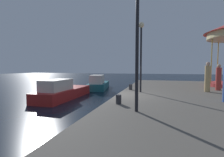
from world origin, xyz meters
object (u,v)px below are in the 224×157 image
motorboat_teal (98,84)px  bollard_center (131,87)px  bollard_south (119,99)px  motorboat_red (63,91)px  person_near_carousel (218,78)px  lamp_post_near_edge (137,28)px  person_by_the_water (208,78)px  lamp_post_mid_promenade (141,45)px

motorboat_teal → bollard_center: size_ratio=13.37×
motorboat_teal → bollard_south: bearing=-65.0°
bollard_south → bollard_center: same height
motorboat_red → motorboat_teal: size_ratio=1.07×
bollard_south → motorboat_red: bearing=143.5°
motorboat_red → person_near_carousel: size_ratio=3.11×
lamp_post_near_edge → person_by_the_water: 7.43m
motorboat_red → motorboat_teal: (0.68, 6.04, 0.02)m
bollard_south → bollard_center: (-0.20, 4.63, 0.00)m
lamp_post_mid_promenade → person_by_the_water: bearing=16.7°
lamp_post_near_edge → lamp_post_mid_promenade: (-0.30, 4.72, 0.11)m
motorboat_teal → person_near_carousel: bearing=-21.1°
bollard_center → person_near_carousel: size_ratio=0.22×
lamp_post_near_edge → person_near_carousel: (4.86, 6.97, -2.07)m
motorboat_red → person_by_the_water: (10.15, 1.03, 1.16)m
motorboat_teal → lamp_post_near_edge: size_ratio=1.25×
motorboat_teal → bollard_south: motorboat_teal is taller
person_by_the_water → motorboat_red: bearing=-174.2°
lamp_post_near_edge → person_near_carousel: bearing=55.1°
motorboat_teal → bollard_center: bearing=-50.2°
lamp_post_near_edge → person_by_the_water: (3.91, 5.99, -2.01)m
bollard_center → lamp_post_near_edge: bearing=-79.0°
motorboat_red → person_by_the_water: person_by_the_water is taller
motorboat_red → motorboat_teal: motorboat_teal is taller
lamp_post_mid_promenade → person_by_the_water: (4.21, 1.26, -2.12)m
person_by_the_water → lamp_post_near_edge: bearing=-123.1°
motorboat_red → motorboat_teal: bearing=83.6°
lamp_post_near_edge → bollard_center: size_ratio=10.71×
bollard_south → person_by_the_water: person_by_the_water is taller
motorboat_red → lamp_post_mid_promenade: bearing=-2.2°
motorboat_teal → person_by_the_water: person_by_the_water is taller
motorboat_red → lamp_post_near_edge: (6.24, -4.96, 3.17)m
bollard_south → bollard_center: 4.63m
motorboat_teal → person_near_carousel: person_near_carousel is taller
lamp_post_near_edge → bollard_south: bearing=131.8°
motorboat_red → person_near_carousel: 11.34m
lamp_post_mid_promenade → person_near_carousel: (5.16, 2.25, -2.18)m
lamp_post_near_edge → person_by_the_water: lamp_post_near_edge is taller
bollard_south → motorboat_teal: bearing=115.0°
person_by_the_water → person_near_carousel: size_ratio=1.07×
lamp_post_near_edge → person_near_carousel: lamp_post_near_edge is taller
motorboat_red → bollard_south: (5.35, -3.96, 0.44)m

